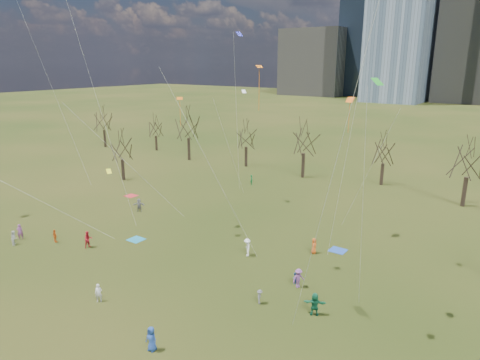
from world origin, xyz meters
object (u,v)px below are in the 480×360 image
Objects in this scene: blanket_teal at (136,240)px; blanket_navy at (338,250)px; blanket_crimson at (131,196)px; person_2 at (88,239)px; person_1 at (99,293)px; person_4 at (55,236)px; person_0 at (151,339)px.

blanket_navy is (18.82, 9.86, 0.00)m from blanket_teal.
blanket_teal is 1.00× the size of blanket_crimson.
blanket_crimson is 0.90× the size of person_2.
blanket_teal is 12.27m from person_1.
person_1 reaches higher than person_4.
blanket_teal is 8.41m from person_4.
person_1 is at bearing -120.70° from blanket_navy.
blanket_teal is 0.92× the size of person_0.
person_2 reaches higher than blanket_navy.
person_1 is 11.14m from person_2.
blanket_navy is 29.50m from person_4.
person_0 is 1.15× the size of person_1.
blanket_navy is at bearing -0.60° from blanket_crimson.
person_1 is at bearing 164.25° from person_0.
blanket_teal is 21.24m from blanket_navy.
person_0 is at bearing 171.80° from person_4.
person_0 is (27.29, -22.03, 0.85)m from blanket_crimson.
blanket_navy is at bearing 27.65° from blanket_teal.
person_4 is at bearing -68.85° from blanket_crimson.
person_2 is (-2.45, -4.14, 0.88)m from blanket_teal.
person_1 is 0.85× the size of person_2.
person_0 is 22.24m from person_4.
person_4 is (-4.00, -1.21, -0.19)m from person_2.
blanket_crimson is at bearing 140.74° from blanket_teal.
blanket_teal is at bearing 138.50° from person_0.
person_2 reaches higher than blanket_crimson.
person_0 is 8.04m from person_1.
person_1 is at bearing 169.48° from person_4.
blanket_navy is 1.00× the size of blanket_crimson.
blanket_crimson is 35.08m from person_0.
person_0 reaches higher than blanket_navy.
person_4 is (-13.44, 4.70, -0.05)m from person_1.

